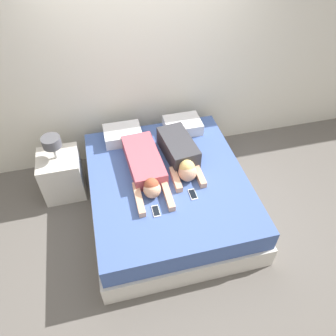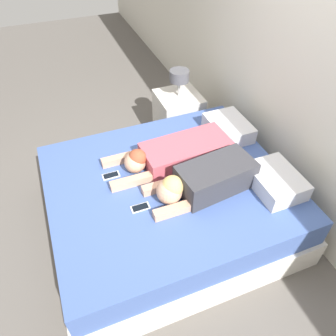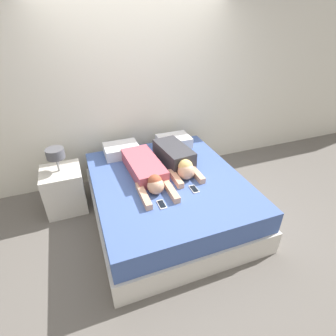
{
  "view_description": "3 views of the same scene",
  "coord_description": "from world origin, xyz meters",
  "px_view_note": "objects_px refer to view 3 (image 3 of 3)",
  "views": [
    {
      "loc": [
        -0.61,
        -2.46,
        3.25
      ],
      "look_at": [
        0.0,
        0.0,
        0.71
      ],
      "focal_mm": 35.0,
      "sensor_mm": 36.0,
      "label": 1
    },
    {
      "loc": [
        1.81,
        -0.72,
        2.54
      ],
      "look_at": [
        0.0,
        0.0,
        0.71
      ],
      "focal_mm": 35.0,
      "sensor_mm": 36.0,
      "label": 2
    },
    {
      "loc": [
        -0.92,
        -2.45,
        2.32
      ],
      "look_at": [
        0.0,
        0.0,
        0.71
      ],
      "focal_mm": 28.0,
      "sensor_mm": 36.0,
      "label": 3
    }
  ],
  "objects_px": {
    "person_left": "(146,170)",
    "cell_phone_left": "(162,204)",
    "pillow_head_left": "(122,150)",
    "nightstand": "(64,188)",
    "person_right": "(177,159)",
    "pillow_head_right": "(174,141)",
    "cell_phone_right": "(194,189)",
    "bed": "(168,197)"
  },
  "relations": [
    {
      "from": "nightstand",
      "to": "pillow_head_right",
      "type": "bearing_deg",
      "value": 6.25
    },
    {
      "from": "person_right",
      "to": "nightstand",
      "type": "xyz_separation_m",
      "value": [
        -1.42,
        0.39,
        -0.36
      ]
    },
    {
      "from": "person_left",
      "to": "nightstand",
      "type": "xyz_separation_m",
      "value": [
        -0.99,
        0.47,
        -0.33
      ]
    },
    {
      "from": "pillow_head_left",
      "to": "pillow_head_right",
      "type": "bearing_deg",
      "value": 0.0
    },
    {
      "from": "bed",
      "to": "cell_phone_left",
      "type": "bearing_deg",
      "value": -118.39
    },
    {
      "from": "bed",
      "to": "person_right",
      "type": "relative_size",
      "value": 2.26
    },
    {
      "from": "person_left",
      "to": "person_right",
      "type": "xyz_separation_m",
      "value": [
        0.43,
        0.08,
        0.03
      ]
    },
    {
      "from": "person_right",
      "to": "person_left",
      "type": "bearing_deg",
      "value": -169.45
    },
    {
      "from": "person_left",
      "to": "bed",
      "type": "bearing_deg",
      "value": -32.79
    },
    {
      "from": "pillow_head_left",
      "to": "pillow_head_right",
      "type": "height_order",
      "value": "same"
    },
    {
      "from": "bed",
      "to": "nightstand",
      "type": "relative_size",
      "value": 2.32
    },
    {
      "from": "pillow_head_right",
      "to": "person_right",
      "type": "relative_size",
      "value": 0.51
    },
    {
      "from": "person_left",
      "to": "person_right",
      "type": "relative_size",
      "value": 1.26
    },
    {
      "from": "pillow_head_left",
      "to": "cell_phone_left",
      "type": "height_order",
      "value": "pillow_head_left"
    },
    {
      "from": "nightstand",
      "to": "person_right",
      "type": "bearing_deg",
      "value": -15.26
    },
    {
      "from": "bed",
      "to": "person_left",
      "type": "relative_size",
      "value": 1.79
    },
    {
      "from": "person_right",
      "to": "pillow_head_right",
      "type": "bearing_deg",
      "value": 71.68
    },
    {
      "from": "pillow_head_right",
      "to": "cell_phone_right",
      "type": "relative_size",
      "value": 3.13
    },
    {
      "from": "person_right",
      "to": "cell_phone_left",
      "type": "distance_m",
      "value": 0.8
    },
    {
      "from": "pillow_head_right",
      "to": "cell_phone_left",
      "type": "bearing_deg",
      "value": -117.1
    },
    {
      "from": "person_left",
      "to": "cell_phone_left",
      "type": "relative_size",
      "value": 7.76
    },
    {
      "from": "person_left",
      "to": "cell_phone_left",
      "type": "bearing_deg",
      "value": -90.97
    },
    {
      "from": "bed",
      "to": "cell_phone_left",
      "type": "height_order",
      "value": "cell_phone_left"
    },
    {
      "from": "person_right",
      "to": "bed",
      "type": "bearing_deg",
      "value": -132.24
    },
    {
      "from": "person_left",
      "to": "cell_phone_left",
      "type": "xyz_separation_m",
      "value": [
        -0.01,
        -0.58,
        -0.08
      ]
    },
    {
      "from": "pillow_head_left",
      "to": "cell_phone_right",
      "type": "distance_m",
      "value": 1.25
    },
    {
      "from": "pillow_head_left",
      "to": "person_right",
      "type": "distance_m",
      "value": 0.82
    },
    {
      "from": "bed",
      "to": "cell_phone_right",
      "type": "height_order",
      "value": "cell_phone_right"
    },
    {
      "from": "cell_phone_right",
      "to": "nightstand",
      "type": "distance_m",
      "value": 1.71
    },
    {
      "from": "pillow_head_left",
      "to": "nightstand",
      "type": "height_order",
      "value": "nightstand"
    },
    {
      "from": "pillow_head_left",
      "to": "cell_phone_left",
      "type": "relative_size",
      "value": 3.13
    },
    {
      "from": "pillow_head_left",
      "to": "nightstand",
      "type": "distance_m",
      "value": 0.9
    },
    {
      "from": "person_right",
      "to": "cell_phone_left",
      "type": "height_order",
      "value": "person_right"
    },
    {
      "from": "pillow_head_left",
      "to": "pillow_head_right",
      "type": "xyz_separation_m",
      "value": [
        0.78,
        0.0,
        0.0
      ]
    },
    {
      "from": "pillow_head_left",
      "to": "person_right",
      "type": "relative_size",
      "value": 0.51
    },
    {
      "from": "bed",
      "to": "cell_phone_left",
      "type": "xyz_separation_m",
      "value": [
        -0.24,
        -0.44,
        0.29
      ]
    },
    {
      "from": "nightstand",
      "to": "cell_phone_left",
      "type": "bearing_deg",
      "value": -46.92
    },
    {
      "from": "bed",
      "to": "pillow_head_right",
      "type": "bearing_deg",
      "value": 63.62
    },
    {
      "from": "cell_phone_left",
      "to": "nightstand",
      "type": "relative_size",
      "value": 0.17
    },
    {
      "from": "pillow_head_left",
      "to": "pillow_head_right",
      "type": "relative_size",
      "value": 1.0
    },
    {
      "from": "pillow_head_right",
      "to": "person_left",
      "type": "distance_m",
      "value": 0.89
    },
    {
      "from": "cell_phone_left",
      "to": "cell_phone_right",
      "type": "distance_m",
      "value": 0.45
    }
  ]
}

